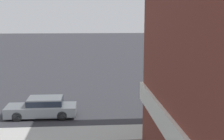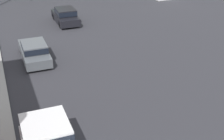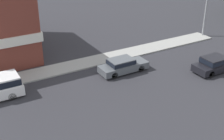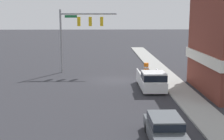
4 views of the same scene
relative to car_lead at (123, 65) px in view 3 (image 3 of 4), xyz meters
name	(u,v)px [view 3 (image 3 of 4)]	position (x,y,z in m)	size (l,w,h in m)	color
car_lead	(123,65)	(0.00, 0.00, 0.00)	(1.80, 4.77, 1.40)	black
car_oncoming	(215,64)	(4.24, 7.81, 0.04)	(1.89, 4.59, 1.49)	black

